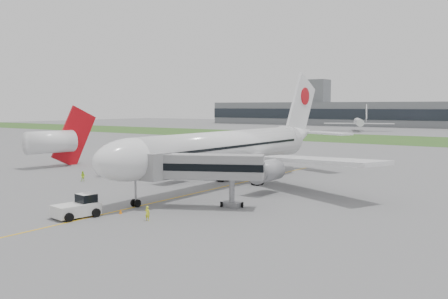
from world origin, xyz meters
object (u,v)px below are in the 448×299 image
Objects in this scene: airliner at (232,147)px; ground_crew_near at (147,213)px; neighbor_aircraft at (54,141)px; jet_bridge at (200,167)px; pushback_tug at (79,207)px.

ground_crew_near is at bearing -76.06° from airliner.
jet_bridge is at bearing -8.39° from neighbor_aircraft.
jet_bridge is at bearing -101.71° from ground_crew_near.
jet_bridge is 48.87m from neighbor_aircraft.
pushback_tug is 0.32× the size of neighbor_aircraft.
jet_bridge is at bearing -68.15° from airliner.
airliner is at bearing 85.16° from jet_bridge.
jet_bridge is (7.46, 11.35, 3.60)m from pushback_tug.
airliner reaches higher than neighbor_aircraft.
neighbor_aircraft is (-46.74, 14.27, 0.25)m from jet_bridge.
jet_bridge is 9.31m from ground_crew_near.
airliner is at bearing 96.98° from pushback_tug.
airliner is 40.46m from neighbor_aircraft.
neighbor_aircraft is at bearing -177.92° from airliner.
jet_bridge reaches higher than ground_crew_near.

